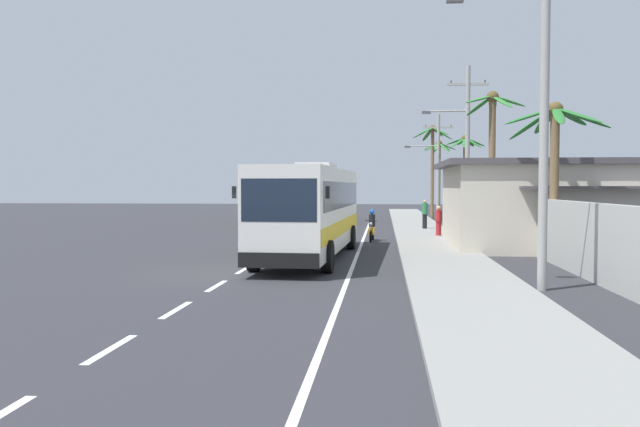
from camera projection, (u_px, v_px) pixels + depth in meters
ground_plane at (237, 273)px, 20.47m from camera, size 160.00×160.00×0.00m
sidewalk_kerb at (433, 245)px, 29.75m from camera, size 3.20×90.00×0.14m
lane_markings at (337, 237)px, 35.11m from camera, size 3.67×71.66×0.01m
boundary_wall at (502, 218)px, 33.31m from camera, size 0.24×60.00×2.26m
coach_bus_foreground at (311, 208)px, 24.91m from camera, size 3.25×12.35×3.66m
coach_bus_far_lane at (300, 195)px, 50.08m from camera, size 3.31×12.36×3.93m
motorcycle_beside_bus at (372, 228)px, 32.65m from camera, size 0.56×1.96×1.59m
pedestrian_near_kerb at (439, 220)px, 34.47m from camera, size 0.36×0.36×1.57m
pedestrian_midwalk at (425, 214)px, 40.12m from camera, size 0.36×0.36×1.76m
utility_pole_nearest at (541, 88)px, 16.91m from camera, size 3.44×0.24×9.96m
utility_pole_mid at (466, 147)px, 33.13m from camera, size 3.35×0.24×8.83m
utility_pole_far at (437, 164)px, 49.35m from camera, size 3.71×0.24×8.18m
palm_nearest at (465, 161)px, 46.23m from camera, size 2.79×2.83×6.39m
palm_second at (439, 164)px, 56.78m from camera, size 2.88×2.84×6.75m
palm_third at (555, 146)px, 23.60m from camera, size 3.92×3.89×5.80m
palm_fourth at (433, 151)px, 53.56m from camera, size 3.34×3.18×7.76m
palm_farthest at (492, 140)px, 29.99m from camera, size 2.94×2.85×7.11m
roadside_building at (623, 205)px, 28.60m from camera, size 15.84×8.72×3.84m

